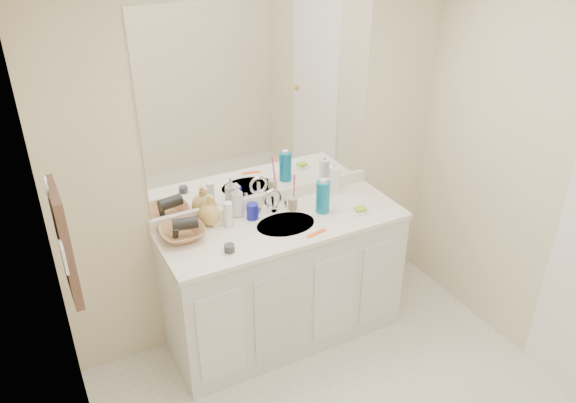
{
  "coord_description": "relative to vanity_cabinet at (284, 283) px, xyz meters",
  "views": [
    {
      "loc": [
        -1.35,
        -1.59,
        2.63
      ],
      "look_at": [
        0.0,
        0.97,
        1.05
      ],
      "focal_mm": 35.0,
      "sensor_mm": 36.0,
      "label": 1
    }
  ],
  "objects": [
    {
      "name": "wicker_basket",
      "position": [
        -0.6,
        0.12,
        0.49
      ],
      "size": [
        0.26,
        0.26,
        0.06
      ],
      "primitive_type": "imported",
      "rotation": [
        0.0,
        0.0,
        -0.01
      ],
      "color": "#B07546",
      "rests_on": "countertop"
    },
    {
      "name": "mirror",
      "position": [
        0.0,
        0.27,
        1.14
      ],
      "size": [
        1.48,
        0.01,
        1.2
      ],
      "primitive_type": "cube",
      "color": "white",
      "rests_on": "wall_back"
    },
    {
      "name": "vanity_cabinet",
      "position": [
        0.0,
        0.0,
        0.0
      ],
      "size": [
        1.5,
        0.55,
        0.85
      ],
      "primitive_type": "cube",
      "color": "silver",
      "rests_on": "floor"
    },
    {
      "name": "switch_plate",
      "position": [
        -1.27,
        -0.45,
        0.88
      ],
      "size": [
        0.01,
        0.08,
        0.13
      ],
      "primitive_type": "cube",
      "color": "white",
      "rests_on": "wall_left"
    },
    {
      "name": "soap_bottle_white",
      "position": [
        -0.21,
        0.21,
        0.56
      ],
      "size": [
        0.08,
        0.09,
        0.22
      ],
      "primitive_type": "imported",
      "rotation": [
        0.0,
        0.0,
        -0.0
      ],
      "color": "silver",
      "rests_on": "countertop"
    },
    {
      "name": "countertop",
      "position": [
        0.0,
        0.0,
        0.44
      ],
      "size": [
        1.52,
        0.57,
        0.03
      ],
      "primitive_type": "cube",
      "color": "white",
      "rests_on": "vanity_cabinet"
    },
    {
      "name": "wall_back",
      "position": [
        0.0,
        0.28,
        0.77
      ],
      "size": [
        2.6,
        0.02,
        2.4
      ],
      "primitive_type": "cube",
      "color": "beige",
      "rests_on": "floor"
    },
    {
      "name": "dark_jar",
      "position": [
        -0.42,
        -0.14,
        0.48
      ],
      "size": [
        0.08,
        0.08,
        0.04
      ],
      "primitive_type": "cylinder",
      "rotation": [
        0.0,
        0.0,
        0.4
      ],
      "color": "#38373E",
      "rests_on": "countertop"
    },
    {
      "name": "extra_white_bottle",
      "position": [
        -0.31,
        0.11,
        0.53
      ],
      "size": [
        0.06,
        0.06,
        0.16
      ],
      "primitive_type": "cylinder",
      "rotation": [
        0.0,
        0.0,
        0.21
      ],
      "color": "white",
      "rests_on": "countertop"
    },
    {
      "name": "tan_cup",
      "position": [
        0.12,
        0.12,
        0.5
      ],
      "size": [
        0.07,
        0.07,
        0.08
      ],
      "primitive_type": "cylinder",
      "rotation": [
        0.0,
        0.0,
        -0.25
      ],
      "color": "tan",
      "rests_on": "countertop"
    },
    {
      "name": "orange_comb",
      "position": [
        0.11,
        -0.2,
        0.46
      ],
      "size": [
        0.14,
        0.06,
        0.01
      ],
      "primitive_type": "cube",
      "rotation": [
        0.0,
        0.0,
        0.21
      ],
      "color": "orange",
      "rests_on": "countertop"
    },
    {
      "name": "wall_left",
      "position": [
        -1.3,
        -1.02,
        0.77
      ],
      "size": [
        0.02,
        2.6,
        2.4
      ],
      "primitive_type": "cube",
      "color": "beige",
      "rests_on": "floor"
    },
    {
      "name": "green_soap",
      "position": [
        0.48,
        -0.11,
        0.48
      ],
      "size": [
        0.08,
        0.06,
        0.02
      ],
      "primitive_type": "cube",
      "rotation": [
        0.0,
        0.0,
        -0.24
      ],
      "color": "#96CF32",
      "rests_on": "soap_dish"
    },
    {
      "name": "backsplash",
      "position": [
        0.0,
        0.26,
        0.5
      ],
      "size": [
        1.52,
        0.03,
        0.08
      ],
      "primitive_type": "cube",
      "color": "white",
      "rests_on": "countertop"
    },
    {
      "name": "towel_ring",
      "position": [
        -1.27,
        -0.25,
        1.12
      ],
      "size": [
        0.01,
        0.11,
        0.11
      ],
      "primitive_type": "torus",
      "rotation": [
        0.0,
        1.57,
        0.0
      ],
      "color": "silver",
      "rests_on": "wall_left"
    },
    {
      "name": "faucet",
      "position": [
        0.0,
        0.16,
        0.51
      ],
      "size": [
        0.02,
        0.02,
        0.11
      ],
      "primitive_type": "cylinder",
      "color": "silver",
      "rests_on": "countertop"
    },
    {
      "name": "sink_basin",
      "position": [
        0.0,
        -0.02,
        0.44
      ],
      "size": [
        0.37,
        0.37,
        0.02
      ],
      "primitive_type": "cylinder",
      "color": "beige",
      "rests_on": "countertop"
    },
    {
      "name": "soap_dish",
      "position": [
        0.48,
        -0.11,
        0.46
      ],
      "size": [
        0.11,
        0.1,
        0.01
      ],
      "primitive_type": "cube",
      "rotation": [
        0.0,
        0.0,
        -0.2
      ],
      "color": "white",
      "rests_on": "countertop"
    },
    {
      "name": "hair_dryer",
      "position": [
        -0.58,
        0.12,
        0.54
      ],
      "size": [
        0.16,
        0.1,
        0.07
      ],
      "primitive_type": "cylinder",
      "rotation": [
        0.0,
        1.57,
        -0.2
      ],
      "color": "black",
      "rests_on": "wicker_basket"
    },
    {
      "name": "soap_bottle_yellow",
      "position": [
        -0.4,
        0.2,
        0.55
      ],
      "size": [
        0.17,
        0.17,
        0.19
      ],
      "primitive_type": "imported",
      "rotation": [
        0.0,
        0.0,
        0.19
      ],
      "color": "#D4AC52",
      "rests_on": "countertop"
    },
    {
      "name": "clear_pump_bottle",
      "position": [
        0.48,
        0.2,
        0.55
      ],
      "size": [
        0.08,
        0.08,
        0.19
      ],
      "primitive_type": "cylinder",
      "rotation": [
        0.0,
        0.0,
        -0.19
      ],
      "color": "white",
      "rests_on": "countertop"
    },
    {
      "name": "mouthwash_bottle",
      "position": [
        0.28,
        0.01,
        0.56
      ],
      "size": [
        0.11,
        0.11,
        0.21
      ],
      "primitive_type": "cylinder",
      "rotation": [
        0.0,
        0.0,
        -0.34
      ],
      "color": "#0C6D92",
      "rests_on": "countertop"
    },
    {
      "name": "hand_towel",
      "position": [
        -1.25,
        -0.25,
        0.82
      ],
      "size": [
        0.04,
        0.32,
        0.55
      ],
      "primitive_type": "cube",
      "color": "#3E2A21",
      "rests_on": "towel_ring"
    },
    {
      "name": "blue_mug",
      "position": [
        -0.15,
        0.13,
        0.51
      ],
      "size": [
        0.1,
        0.1,
        0.1
      ],
      "primitive_type": "cylinder",
      "rotation": [
        0.0,
        0.0,
        -0.41
      ],
      "color": "#151793",
      "rests_on": "countertop"
    },
    {
      "name": "toothbrush",
      "position": [
        0.13,
        0.12,
        0.6
      ],
      "size": [
        0.02,
        0.04,
        0.2
      ],
      "primitive_type": "cylinder",
      "rotation": [
        0.14,
        0.0,
        -0.36
      ],
      "color": "#F44070",
      "rests_on": "tan_cup"
    },
    {
      "name": "soap_bottle_cream",
      "position": [
        -0.36,
        0.18,
        0.54
      ],
      "size": [
        0.08,
        0.08,
        0.16
      ],
      "primitive_type": "imported",
      "rotation": [
        0.0,
        0.0,
        -0.14
      ],
      "color": "#F4EAC7",
      "rests_on": "countertop"
    }
  ]
}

